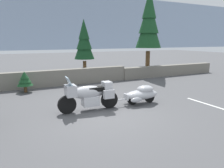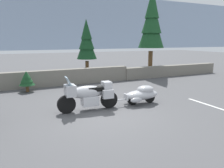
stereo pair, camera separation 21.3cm
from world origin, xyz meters
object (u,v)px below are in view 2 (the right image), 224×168
Objects in this scene: car_shaped_trailer at (142,94)px; pine_tree_tall at (152,21)px; touring_motorcycle at (88,94)px; pine_tree_secondary at (87,41)px.

car_shaped_trailer is 0.35× the size of pine_tree_tall.
pine_tree_secondary is at bearing 71.57° from touring_motorcycle.
pine_tree_secondary is (-4.54, 1.16, -1.41)m from pine_tree_tall.
pine_tree_tall is 4.90m from pine_tree_secondary.
pine_tree_tall reaches higher than touring_motorcycle.
pine_tree_secondary is at bearing 89.41° from car_shaped_trailer.
touring_motorcycle reaches higher than car_shaped_trailer.
pine_tree_secondary is (2.36, 7.07, 1.90)m from touring_motorcycle.
pine_tree_tall is (4.62, 6.00, 3.52)m from car_shaped_trailer.
car_shaped_trailer is 0.55× the size of pine_tree_secondary.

